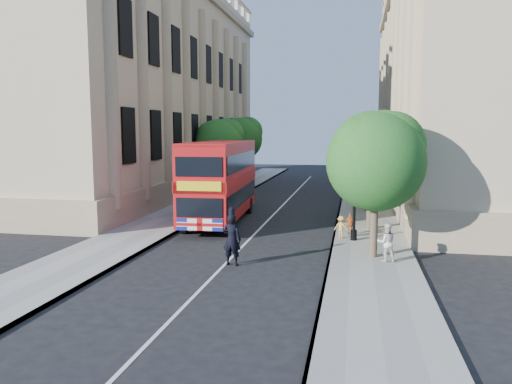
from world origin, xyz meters
The scene contains 17 objects.
ground centered at (0.00, 0.00, 0.00)m, with size 120.00×120.00×0.00m, color black.
pavement_right centered at (5.75, 10.00, 0.06)m, with size 3.50×80.00×0.12m, color gray.
pavement_left centered at (-5.75, 10.00, 0.06)m, with size 3.50×80.00×0.12m, color gray.
building_right centered at (13.80, 24.00, 9.00)m, with size 12.00×38.00×18.00m, color #C5B088.
building_left centered at (-13.80, 24.00, 9.00)m, with size 12.00×38.00×18.00m, color #C5B088.
tree_right_near centered at (5.84, 3.03, 4.25)m, with size 4.00×4.00×6.08m.
tree_right_mid centered at (5.84, 9.03, 4.45)m, with size 4.20×4.20×6.37m.
tree_right_far centered at (5.84, 15.03, 4.31)m, with size 4.00×4.00×6.15m.
tree_left_far centered at (-5.96, 22.03, 4.44)m, with size 4.00×4.00×6.30m.
tree_left_back centered at (-5.96, 30.03, 4.71)m, with size 4.20×4.20×6.65m.
lamp_post centered at (5.00, 6.00, 2.51)m, with size 0.32×0.32×5.16m.
double_decker_bus centered at (-2.60, 9.95, 2.53)m, with size 3.19×10.03×4.57m.
box_van centered at (-2.89, 14.95, 1.22)m, with size 2.20×4.53×2.50m.
police_constable centered at (0.30, 1.00, 1.03)m, with size 0.75×0.49×2.06m, color black.
woman_pedestrian centered at (6.28, 2.32, 0.89)m, with size 0.75×0.58×1.54m, color silver.
child_a centered at (4.82, 7.34, 0.65)m, with size 0.62×0.26×1.06m, color orange.
child_b centered at (4.40, 6.36, 0.66)m, with size 0.69×0.40×1.07m, color gold.
Camera 1 is at (4.97, -17.66, 5.29)m, focal length 35.00 mm.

